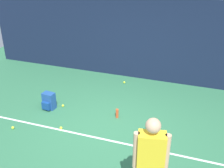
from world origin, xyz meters
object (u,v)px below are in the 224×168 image
tennis_player (150,161)px  tennis_ball_near_player (124,82)px  tennis_ball_by_fence (61,128)px  tennis_ball_far_left (63,106)px  water_bottle (117,113)px  tennis_ball_mid_court (13,128)px  backpack (49,101)px

tennis_player → tennis_ball_near_player: tennis_player is taller
tennis_ball_by_fence → tennis_ball_far_left: size_ratio=1.00×
tennis_player → tennis_ball_by_fence: size_ratio=25.76×
water_bottle → tennis_ball_mid_court: bearing=-150.1°
tennis_ball_mid_court → water_bottle: 2.45m
tennis_ball_far_left → water_bottle: bearing=-0.9°
backpack → tennis_ball_far_left: backpack is taller
backpack → tennis_ball_by_fence: backpack is taller
tennis_ball_mid_court → tennis_ball_far_left: bearing=63.1°
tennis_player → tennis_ball_far_left: size_ratio=25.76×
tennis_ball_far_left → water_bottle: size_ratio=0.28×
backpack → tennis_ball_by_fence: 1.03m
tennis_ball_by_fence → tennis_ball_mid_court: bearing=-161.8°
backpack → water_bottle: backpack is taller
tennis_ball_mid_court → water_bottle: (2.13, 1.22, 0.08)m
tennis_ball_near_player → water_bottle: size_ratio=0.28×
tennis_ball_near_player → tennis_ball_mid_court: same height
tennis_ball_mid_court → tennis_ball_far_left: size_ratio=1.00×
tennis_player → tennis_ball_mid_court: (-3.38, 1.09, -0.93)m
backpack → water_bottle: 1.80m
tennis_ball_near_player → tennis_ball_far_left: bearing=-121.5°
backpack → tennis_ball_mid_court: (-0.34, -1.06, -0.18)m
tennis_player → backpack: tennis_player is taller
backpack → tennis_ball_near_player: backpack is taller
tennis_ball_near_player → tennis_ball_mid_court: 3.54m
tennis_ball_by_fence → water_bottle: water_bottle is taller
tennis_ball_by_fence → tennis_ball_far_left: 0.99m
backpack → tennis_ball_far_left: size_ratio=6.67×
tennis_ball_by_fence → tennis_player: bearing=-31.7°
tennis_ball_near_player → tennis_ball_by_fence: same height
tennis_ball_far_left → water_bottle: 1.50m
tennis_ball_by_fence → tennis_ball_mid_court: 1.11m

